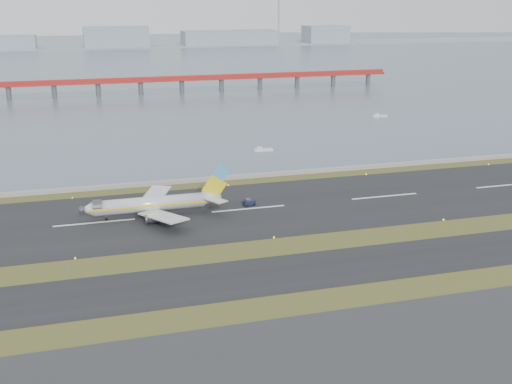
{
  "coord_description": "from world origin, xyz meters",
  "views": [
    {
      "loc": [
        -42.91,
        -126.21,
        54.36
      ],
      "look_at": [
        -0.2,
        22.0,
        7.14
      ],
      "focal_mm": 45.0,
      "sensor_mm": 36.0,
      "label": 1
    }
  ],
  "objects": [
    {
      "name": "workboat_far",
      "position": [
        95.13,
        143.88,
        0.54
      ],
      "size": [
        7.24,
        3.04,
        1.71
      ],
      "rotation": [
        0.0,
        0.0,
        -0.12
      ],
      "color": "silver",
      "rests_on": "ground"
    },
    {
      "name": "airliner",
      "position": [
        -24.47,
        30.84,
        3.46
      ],
      "size": [
        38.52,
        32.89,
        12.8
      ],
      "color": "silver",
      "rests_on": "ground"
    },
    {
      "name": "ground",
      "position": [
        0.0,
        0.0,
        0.0
      ],
      "size": [
        1000.0,
        1000.0,
        0.0
      ],
      "primitive_type": "plane",
      "color": "#344117",
      "rests_on": "ground"
    },
    {
      "name": "workboat_near",
      "position": [
        22.74,
        92.9,
        0.54
      ],
      "size": [
        7.12,
        2.59,
        1.7
      ],
      "rotation": [
        0.0,
        0.0,
        -0.06
      ],
      "color": "silver",
      "rests_on": "ground"
    },
    {
      "name": "far_shoreline",
      "position": [
        13.62,
        620.0,
        6.07
      ],
      "size": [
        1400.0,
        80.0,
        60.5
      ],
      "color": "#8A97A3",
      "rests_on": "ground"
    },
    {
      "name": "bay_water",
      "position": [
        0.0,
        460.0,
        0.0
      ],
      "size": [
        1400.0,
        800.0,
        1.3
      ],
      "primitive_type": "cube",
      "color": "#4B5B6B",
      "rests_on": "ground"
    },
    {
      "name": "seawall",
      "position": [
        0.0,
        60.0,
        0.5
      ],
      "size": [
        1000.0,
        2.5,
        1.0
      ],
      "primitive_type": "cube",
      "color": "gray",
      "rests_on": "ground"
    },
    {
      "name": "pushback_tug",
      "position": [
        0.89,
        32.7,
        0.98
      ],
      "size": [
        3.53,
        2.6,
        2.02
      ],
      "rotation": [
        0.0,
        0.0,
        0.28
      ],
      "color": "#121932",
      "rests_on": "ground"
    },
    {
      "name": "runway_strip",
      "position": [
        0.0,
        30.0,
        0.05
      ],
      "size": [
        1000.0,
        45.0,
        0.1
      ],
      "primitive_type": "cube",
      "color": "black",
      "rests_on": "ground"
    },
    {
      "name": "taxiway_strip",
      "position": [
        0.0,
        -12.0,
        0.05
      ],
      "size": [
        1000.0,
        18.0,
        0.1
      ],
      "primitive_type": "cube",
      "color": "black",
      "rests_on": "ground"
    },
    {
      "name": "red_pier",
      "position": [
        20.0,
        250.0,
        7.28
      ],
      "size": [
        260.0,
        5.0,
        10.2
      ],
      "color": "#A8201C",
      "rests_on": "ground"
    }
  ]
}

